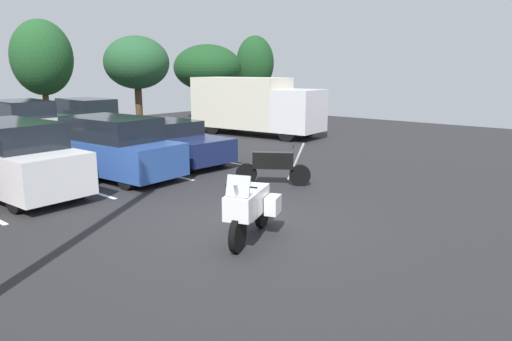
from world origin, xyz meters
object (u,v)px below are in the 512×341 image
at_px(car_blue, 115,148).
at_px(car_far_silver, 25,125).
at_px(car_far_green, 88,121).
at_px(box_truck, 254,105).
at_px(motorcycle_touring, 249,207).
at_px(motorcycle_second, 274,166).
at_px(car_navy, 171,142).
at_px(car_white, 14,159).

height_order(car_blue, car_far_silver, car_far_silver).
height_order(car_far_silver, car_far_green, car_far_silver).
bearing_deg(box_truck, car_far_silver, 154.76).
relative_size(motorcycle_touring, car_far_green, 0.48).
distance_m(motorcycle_second, car_far_silver, 11.97).
distance_m(car_blue, car_navy, 2.67).
bearing_deg(car_navy, car_far_green, 84.46).
bearing_deg(car_far_silver, car_far_green, -6.77).
distance_m(car_navy, car_far_green, 6.64).
xyz_separation_m(car_navy, car_far_silver, (-2.07, 6.92, 0.26)).
bearing_deg(car_blue, motorcycle_second, -61.85).
height_order(car_white, box_truck, box_truck).
bearing_deg(car_far_green, car_blue, -114.60).
height_order(motorcycle_touring, car_navy, car_navy).
bearing_deg(box_truck, car_blue, -163.62).
bearing_deg(car_far_green, motorcycle_second, -94.48).
xyz_separation_m(car_white, car_far_silver, (3.48, 7.28, 0.02)).
relative_size(car_white, box_truck, 0.67).
bearing_deg(motorcycle_touring, car_navy, 60.87).
height_order(motorcycle_touring, car_white, car_white).
distance_m(motorcycle_second, car_white, 6.98).
relative_size(car_navy, car_far_silver, 1.07).
relative_size(car_navy, car_far_green, 1.14).
height_order(motorcycle_second, car_far_green, car_far_green).
bearing_deg(car_far_green, box_truck, -31.47).
relative_size(motorcycle_touring, car_blue, 0.44).
bearing_deg(motorcycle_second, box_truck, 43.70).
relative_size(car_white, car_navy, 0.97).
xyz_separation_m(car_blue, car_far_green, (3.25, 7.10, 0.04)).
distance_m(motorcycle_touring, car_blue, 6.97).
xyz_separation_m(motorcycle_touring, car_far_silver, (2.01, 14.24, 0.32)).
relative_size(car_navy, box_truck, 0.69).
xyz_separation_m(car_blue, box_truck, (10.04, 2.95, 0.61)).
relative_size(car_far_silver, box_truck, 0.64).
relative_size(car_blue, car_far_silver, 1.01).
bearing_deg(car_far_silver, box_truck, -25.24).
xyz_separation_m(motorcycle_second, car_far_silver, (-1.81, 11.82, 0.43)).
xyz_separation_m(car_white, car_blue, (2.93, -0.15, -0.05)).
height_order(car_navy, box_truck, box_truck).
xyz_separation_m(motorcycle_touring, car_white, (-1.47, 6.96, 0.30)).
bearing_deg(car_navy, car_white, -176.36).
height_order(car_blue, car_far_green, car_far_green).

